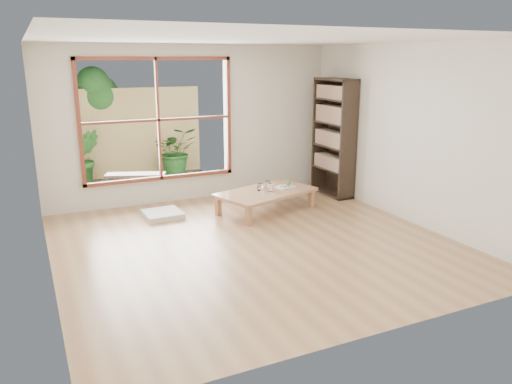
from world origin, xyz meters
The scene contains 15 objects.
ground centered at (0.00, 0.00, 0.00)m, with size 5.00×5.00×0.00m, color tan.
low_table centered at (0.77, 1.23, 0.30)m, with size 1.73×1.29×0.34m.
floor_cushion centered at (-0.80, 1.64, 0.04)m, with size 0.55×0.55×0.08m, color beige.
bookshelf centered at (2.32, 1.66, 1.02)m, with size 0.33×0.92×2.04m, color #2F241A.
glass_tall centered at (0.82, 1.18, 0.40)m, with size 0.07×0.07×0.13m, color silver.
glass_mid centered at (0.88, 1.38, 0.39)m, with size 0.08×0.08×0.11m, color silver.
glass_short centered at (0.72, 1.32, 0.39)m, with size 0.08×0.08×0.10m, color silver.
glass_small centered at (0.68, 1.29, 0.37)m, with size 0.06×0.06×0.08m, color silver.
food_tray centered at (1.17, 1.28, 0.36)m, with size 0.33×0.26×0.09m.
deck centered at (-0.60, 3.56, 0.00)m, with size 2.80×2.00×0.05m, color #312A24.
garden_bench centered at (-0.86, 3.23, 0.30)m, with size 1.10×0.66×0.33m.
bamboo_fence centered at (-0.60, 4.56, 0.90)m, with size 2.80×0.06×1.80m, color tan.
shrub_right centered at (0.21, 4.30, 0.52)m, with size 0.89×0.77×0.99m, color #296123.
shrub_left centered at (-1.63, 4.04, 0.56)m, with size 0.59×0.48×1.07m, color #296123.
garden_tree centered at (-1.28, 4.86, 1.63)m, with size 1.04×0.85×2.22m.
Camera 1 is at (-2.62, -5.63, 2.39)m, focal length 35.00 mm.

